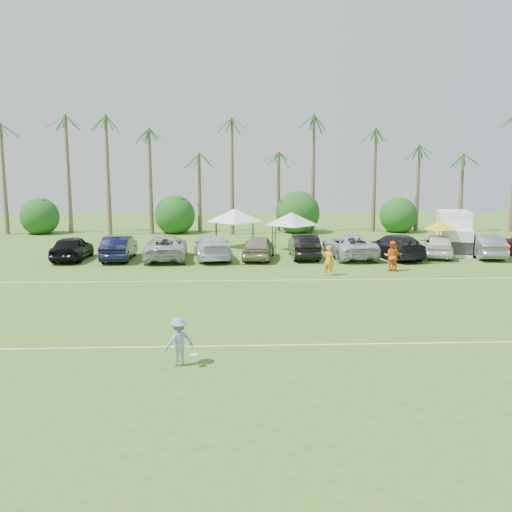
{
  "coord_description": "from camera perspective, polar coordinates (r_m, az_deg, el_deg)",
  "views": [
    {
      "loc": [
        -0.58,
        -18.44,
        6.72
      ],
      "look_at": [
        0.83,
        13.04,
        1.6
      ],
      "focal_mm": 40.0,
      "sensor_mm": 36.0,
      "label": 1
    }
  ],
  "objects": [
    {
      "name": "parked_car_3",
      "position": [
        40.56,
        -4.4,
        0.9
      ],
      "size": [
        3.13,
        6.2,
        1.73
      ],
      "primitive_type": "imported",
      "rotation": [
        0.0,
        0.0,
        3.27
      ],
      "color": "silver",
      "rests_on": "ground"
    },
    {
      "name": "palm_tree_3",
      "position": [
        57.02,
        -10.27,
        12.45
      ],
      "size": [
        2.4,
        2.4,
        11.9
      ],
      "color": "brown",
      "rests_on": "ground"
    },
    {
      "name": "palm_tree_2",
      "position": [
        57.63,
        -14.27,
        11.43
      ],
      "size": [
        2.4,
        2.4,
        10.9
      ],
      "color": "brown",
      "rests_on": "ground"
    },
    {
      "name": "palm_tree_9",
      "position": [
        59.44,
        15.93,
        10.46
      ],
      "size": [
        2.4,
        2.4,
        9.9
      ],
      "color": "brown",
      "rests_on": "ground"
    },
    {
      "name": "palm_tree_0",
      "position": [
        60.37,
        -23.66,
        9.19
      ],
      "size": [
        2.4,
        2.4,
        8.9
      ],
      "color": "brown",
      "rests_on": "ground"
    },
    {
      "name": "canopy_tent_left",
      "position": [
        45.82,
        -2.17,
        4.75
      ],
      "size": [
        4.54,
        4.54,
        3.67
      ],
      "color": "black",
      "rests_on": "ground"
    },
    {
      "name": "sideline_player_b",
      "position": [
        36.95,
        13.41,
        -0.0
      ],
      "size": [
        1.1,
        0.97,
        1.9
      ],
      "primitive_type": "imported",
      "rotation": [
        0.0,
        0.0,
        2.83
      ],
      "color": "orange",
      "rests_on": "ground"
    },
    {
      "name": "parked_car_6",
      "position": [
        41.58,
        9.31,
        1.01
      ],
      "size": [
        3.37,
        6.42,
        1.73
      ],
      "primitive_type": "imported",
      "rotation": [
        0.0,
        0.0,
        3.22
      ],
      "color": "#B8BDC3",
      "rests_on": "ground"
    },
    {
      "name": "ground",
      "position": [
        19.63,
        -0.73,
        -10.79
      ],
      "size": [
        120.0,
        120.0,
        0.0
      ],
      "primitive_type": "plane",
      "color": "#3F691F",
      "rests_on": "ground"
    },
    {
      "name": "parked_car_0",
      "position": [
        42.11,
        -17.91,
        0.78
      ],
      "size": [
        2.19,
        5.12,
        1.73
      ],
      "primitive_type": "imported",
      "rotation": [
        0.0,
        0.0,
        3.11
      ],
      "color": "black",
      "rests_on": "ground"
    },
    {
      "name": "parked_car_4",
      "position": [
        40.39,
        0.26,
        0.89
      ],
      "size": [
        2.74,
        5.3,
        1.73
      ],
      "primitive_type": "imported",
      "rotation": [
        0.0,
        0.0,
        3.0
      ],
      "color": "gray",
      "rests_on": "ground"
    },
    {
      "name": "bush_tree_2",
      "position": [
        58.02,
        3.98,
        4.34
      ],
      "size": [
        4.0,
        4.0,
        4.0
      ],
      "color": "brown",
      "rests_on": "ground"
    },
    {
      "name": "canopy_tent_right",
      "position": [
        44.6,
        3.58,
        4.36
      ],
      "size": [
        4.25,
        4.25,
        3.44
      ],
      "color": "black",
      "rests_on": "ground"
    },
    {
      "name": "sideline_player_a",
      "position": [
        34.79,
        7.28,
        -0.43
      ],
      "size": [
        0.78,
        0.65,
        1.85
      ],
      "primitive_type": "imported",
      "rotation": [
        0.0,
        0.0,
        2.79
      ],
      "color": "#FCA41C",
      "rests_on": "ground"
    },
    {
      "name": "palm_tree_11",
      "position": [
        62.9,
        23.96,
        11.5
      ],
      "size": [
        2.4,
        2.4,
        11.9
      ],
      "color": "brown",
      "rests_on": "ground"
    },
    {
      "name": "parked_car_7",
      "position": [
        42.08,
        13.77,
        0.96
      ],
      "size": [
        3.37,
        6.27,
        1.73
      ],
      "primitive_type": "imported",
      "rotation": [
        0.0,
        0.0,
        3.31
      ],
      "color": "black",
      "rests_on": "ground"
    },
    {
      "name": "market_umbrella",
      "position": [
        43.01,
        17.92,
        2.92
      ],
      "size": [
        2.33,
        2.33,
        2.59
      ],
      "color": "black",
      "rests_on": "ground"
    },
    {
      "name": "palm_tree_7",
      "position": [
        57.18,
        6.23,
        12.53
      ],
      "size": [
        2.4,
        2.4,
        11.9
      ],
      "color": "brown",
      "rests_on": "ground"
    },
    {
      "name": "parked_car_1",
      "position": [
        41.3,
        -13.54,
        0.82
      ],
      "size": [
        1.87,
        5.25,
        1.73
      ],
      "primitive_type": "imported",
      "rotation": [
        0.0,
        0.0,
        3.15
      ],
      "color": "black",
      "rests_on": "ground"
    },
    {
      "name": "bush_tree_3",
      "position": [
        59.98,
        13.54,
        4.27
      ],
      "size": [
        4.0,
        4.0,
        4.0
      ],
      "color": "brown",
      "rests_on": "ground"
    },
    {
      "name": "parked_car_9",
      "position": [
        44.52,
        21.85,
        1.0
      ],
      "size": [
        2.39,
        5.41,
        1.73
      ],
      "primitive_type": "imported",
      "rotation": [
        0.0,
        0.0,
        3.03
      ],
      "color": "slate",
      "rests_on": "ground"
    },
    {
      "name": "bush_tree_1",
      "position": [
        57.9,
        -7.94,
        4.27
      ],
      "size": [
        4.0,
        4.0,
        4.0
      ],
      "color": "brown",
      "rests_on": "ground"
    },
    {
      "name": "parked_car_5",
      "position": [
        41.11,
        4.8,
        1.01
      ],
      "size": [
        1.86,
        5.25,
        1.73
      ],
      "primitive_type": "imported",
      "rotation": [
        0.0,
        0.0,
        3.14
      ],
      "color": "black",
      "rests_on": "ground"
    },
    {
      "name": "palm_tree_5",
      "position": [
        56.46,
        -2.0,
        10.88
      ],
      "size": [
        2.4,
        2.4,
        9.9
      ],
      "color": "brown",
      "rests_on": "ground"
    },
    {
      "name": "palm_tree_4",
      "position": [
        56.55,
        -6.12,
        9.95
      ],
      "size": [
        2.4,
        2.4,
        8.9
      ],
      "color": "brown",
      "rests_on": "ground"
    },
    {
      "name": "frisbee_player",
      "position": [
        19.5,
        -7.72,
        -8.46
      ],
      "size": [
        1.27,
        1.06,
        1.64
      ],
      "rotation": [
        0.0,
        0.0,
        3.67
      ],
      "color": "#8692BE",
      "rests_on": "ground"
    },
    {
      "name": "parked_car_8",
      "position": [
        43.49,
        17.78,
        1.05
      ],
      "size": [
        3.52,
        5.45,
        1.73
      ],
      "primitive_type": "imported",
      "rotation": [
        0.0,
        0.0,
        2.82
      ],
      "color": "silver",
      "rests_on": "ground"
    },
    {
      "name": "sideline_player_c",
      "position": [
        36.96,
        13.69,
        -0.21
      ],
      "size": [
        1.04,
        0.63,
        1.65
      ],
      "primitive_type": "imported",
      "rotation": [
        0.0,
        0.0,
        3.4
      ],
      "color": "orange",
      "rests_on": "ground"
    },
    {
      "name": "parked_car_2",
      "position": [
        40.86,
        -9.0,
        0.87
      ],
      "size": [
        3.23,
        6.37,
        1.73
      ],
      "primitive_type": "imported",
      "rotation": [
        0.0,
        0.0,
        3.2
      ],
      "color": "#A8A8A9",
      "rests_on": "ground"
    },
    {
      "name": "palm_tree_8",
      "position": [
        58.05,
        11.14,
        9.81
      ],
      "size": [
        2.4,
        2.4,
        8.9
      ],
      "color": "brown",
      "rests_on": "ground"
    },
    {
      "name": "bush_tree_0",
      "position": [
        60.52,
        -20.32,
        3.99
      ],
      "size": [
        4.0,
        4.0,
        4.0
      ],
      "color": "brown",
      "rests_on": "ground"
    },
    {
      "name": "palm_tree_1",
      "position": [
        58.8,
        -19.09,
        10.32
      ],
      "size": [
        2.4,
        2.4,
        9.9
      ],
      "color": "brown",
      "rests_on": "ground"
    },
    {
      "name": "box_truck",
      "position": [
        46.23,
        19.2,
        2.41
      ],
      "size": [
        3.81,
        6.34,
        3.07
      ],
      "rotation": [
        0.0,
        0.0,
        -0.28
      ],
      "color": "white",
      "rests_on": "ground"
    },
    {
      "name": "palm_tree_6",
      "position": [
        56.68,
        2.13,
        11.75
      ],
      "size": [
        2.4,
        2.4,
        10.9
      ],
      "color": "brown",
      "rests_on": "ground"
    },
    {
      "name": "field_lines",
      "position": [
        27.28,
        -1.27,
        -5.02
      ],
      "size": [
        80.0,
        12.1,
        0.01
      ],
      "color": "white",
      "rests_on": "ground"
    },
    {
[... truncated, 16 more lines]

